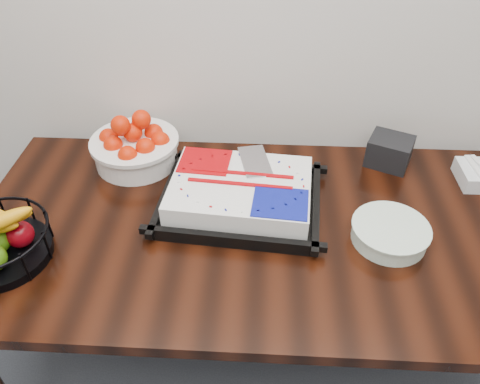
# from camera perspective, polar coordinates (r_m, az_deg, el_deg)

# --- Properties ---
(table) EXTENTS (1.80, 0.90, 0.75)m
(table) POSITION_cam_1_polar(r_m,az_deg,el_deg) (1.53, 2.11, -6.26)
(table) COLOR black
(table) RESTS_ON ground
(cake_tray) EXTENTS (0.54, 0.44, 0.10)m
(cake_tray) POSITION_cam_1_polar(r_m,az_deg,el_deg) (1.50, 0.07, -0.21)
(cake_tray) COLOR black
(cake_tray) RESTS_ON table
(tangerine_bowl) EXTENTS (0.32, 0.32, 0.20)m
(tangerine_bowl) POSITION_cam_1_polar(r_m,az_deg,el_deg) (1.72, -12.75, 5.96)
(tangerine_bowl) COLOR white
(tangerine_bowl) RESTS_ON table
(plate_stack) EXTENTS (0.23, 0.23, 0.06)m
(plate_stack) POSITION_cam_1_polar(r_m,az_deg,el_deg) (1.47, 17.78, -4.79)
(plate_stack) COLOR white
(plate_stack) RESTS_ON table
(napkin_box) EXTENTS (0.18, 0.17, 0.10)m
(napkin_box) POSITION_cam_1_polar(r_m,az_deg,el_deg) (1.77, 17.76, 4.76)
(napkin_box) COLOR black
(napkin_box) RESTS_ON table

